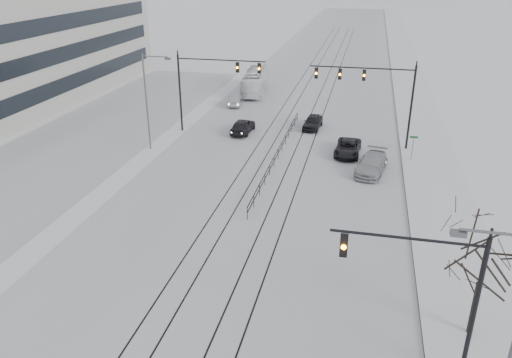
% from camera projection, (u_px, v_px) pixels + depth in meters
% --- Properties ---
extents(road, '(22.00, 260.00, 0.02)m').
position_uv_depth(road, '(315.00, 85.00, 72.37)').
color(road, silver).
rests_on(road, ground).
extents(sidewalk_east, '(5.00, 260.00, 0.16)m').
position_uv_depth(sidewalk_east, '(412.00, 90.00, 69.63)').
color(sidewalk_east, silver).
rests_on(sidewalk_east, ground).
extents(curb, '(0.10, 260.00, 0.12)m').
position_uv_depth(curb, '(394.00, 89.00, 70.13)').
color(curb, gray).
rests_on(curb, ground).
extents(parking_strip, '(14.00, 60.00, 0.03)m').
position_uv_depth(parking_strip, '(105.00, 128.00, 54.05)').
color(parking_strip, silver).
rests_on(parking_strip, ground).
extents(tram_rails, '(5.30, 180.00, 0.01)m').
position_uv_depth(tram_rails, '(295.00, 126.00, 54.49)').
color(tram_rails, black).
rests_on(tram_rails, ground).
extents(traffic_mast_near, '(6.10, 0.37, 7.00)m').
position_uv_depth(traffic_mast_near, '(436.00, 286.00, 20.11)').
color(traffic_mast_near, black).
rests_on(traffic_mast_near, ground).
extents(traffic_mast_ne, '(9.60, 0.37, 8.00)m').
position_uv_depth(traffic_mast_ne, '(376.00, 89.00, 46.08)').
color(traffic_mast_ne, black).
rests_on(traffic_mast_ne, ground).
extents(traffic_mast_nw, '(9.10, 0.37, 8.00)m').
position_uv_depth(traffic_mast_nw, '(207.00, 80.00, 50.40)').
color(traffic_mast_nw, black).
rests_on(traffic_mast_nw, ground).
extents(street_light_east, '(2.73, 0.25, 9.00)m').
position_uv_depth(street_light_east, '(508.00, 329.00, 16.79)').
color(street_light_east, '#595B60').
rests_on(street_light_east, ground).
extents(street_light_west, '(2.73, 0.25, 9.00)m').
position_uv_depth(street_light_west, '(149.00, 96.00, 45.93)').
color(street_light_west, '#595B60').
rests_on(street_light_west, ground).
extents(bare_tree, '(4.40, 4.40, 6.10)m').
position_uv_depth(bare_tree, '(485.00, 255.00, 22.34)').
color(bare_tree, black).
rests_on(bare_tree, ground).
extents(median_fence, '(0.06, 24.00, 1.00)m').
position_uv_depth(median_fence, '(278.00, 153.00, 45.35)').
color(median_fence, black).
rests_on(median_fence, ground).
extents(street_sign, '(0.70, 0.06, 2.40)m').
position_uv_depth(street_sign, '(413.00, 145.00, 44.33)').
color(street_sign, '#595B60').
rests_on(street_sign, ground).
extents(sedan_sb_inner, '(2.03, 4.55, 1.52)m').
position_uv_depth(sedan_sb_inner, '(243.00, 126.00, 52.06)').
color(sedan_sb_inner, black).
rests_on(sedan_sb_inner, ground).
extents(sedan_sb_outer, '(2.02, 4.37, 1.39)m').
position_uv_depth(sedan_sb_outer, '(235.00, 100.00, 62.11)').
color(sedan_sb_outer, gray).
rests_on(sedan_sb_outer, ground).
extents(sedan_nb_front, '(2.43, 4.90, 1.34)m').
position_uv_depth(sedan_nb_front, '(348.00, 148.00, 46.29)').
color(sedan_nb_front, black).
rests_on(sedan_nb_front, ground).
extents(sedan_nb_right, '(3.06, 5.60, 1.54)m').
position_uv_depth(sedan_nb_right, '(372.00, 164.00, 42.29)').
color(sedan_nb_right, '#A6AAAE').
rests_on(sedan_nb_right, ground).
extents(sedan_nb_far, '(2.05, 4.34, 1.44)m').
position_uv_depth(sedan_nb_far, '(313.00, 122.00, 53.51)').
color(sedan_nb_far, black).
rests_on(sedan_nb_far, ground).
extents(box_truck, '(3.60, 10.88, 2.97)m').
position_uv_depth(box_truck, '(255.00, 82.00, 67.85)').
color(box_truck, white).
rests_on(box_truck, ground).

